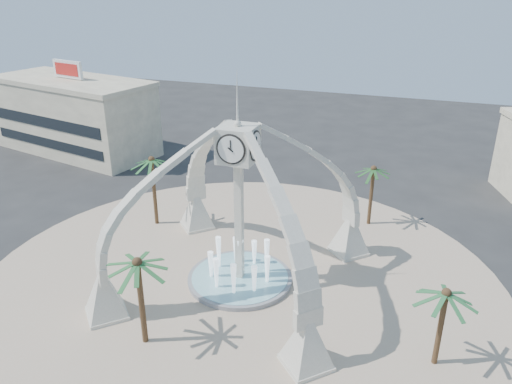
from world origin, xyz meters
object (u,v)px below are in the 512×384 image
(palm_west, at_px, (152,160))
(palm_north, at_px, (374,170))
(palm_east, at_px, (446,294))
(fountain, at_px, (240,278))
(clock_tower, at_px, (239,204))
(palm_south, at_px, (137,264))

(palm_west, bearing_deg, palm_north, 19.66)
(palm_east, xyz_separation_m, palm_west, (-25.32, 10.67, 1.35))
(fountain, bearing_deg, clock_tower, -90.00)
(palm_east, height_order, palm_west, palm_west)
(fountain, relative_size, palm_east, 1.39)
(clock_tower, bearing_deg, fountain, 90.00)
(clock_tower, distance_m, palm_south, 9.12)
(palm_north, bearing_deg, clock_tower, -121.05)
(clock_tower, relative_size, palm_west, 2.50)
(palm_east, bearing_deg, palm_north, 110.28)
(palm_north, xyz_separation_m, palm_south, (-11.04, -21.65, 0.29))
(clock_tower, height_order, palm_south, clock_tower)
(palm_east, xyz_separation_m, palm_south, (-17.48, -4.24, 0.80))
(palm_south, bearing_deg, fountain, 69.77)
(palm_north, height_order, palm_south, palm_south)
(palm_east, bearing_deg, fountain, 163.33)
(palm_south, bearing_deg, clock_tower, 69.77)
(clock_tower, bearing_deg, palm_north, 58.95)
(fountain, bearing_deg, palm_north, 58.95)
(clock_tower, height_order, fountain, clock_tower)
(clock_tower, height_order, palm_north, clock_tower)
(palm_north, bearing_deg, palm_west, -160.34)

